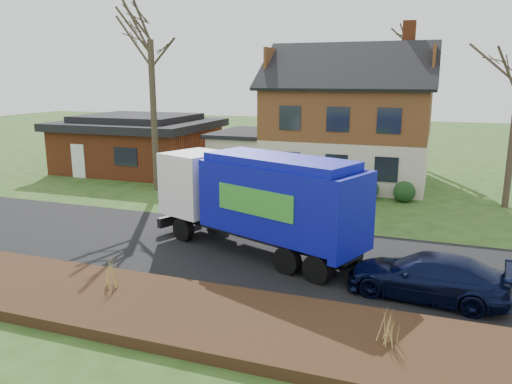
% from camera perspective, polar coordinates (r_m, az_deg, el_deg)
% --- Properties ---
extents(ground, '(120.00, 120.00, 0.00)m').
position_cam_1_polar(ground, '(18.37, -3.41, -6.58)').
color(ground, '#274517').
rests_on(ground, ground).
extents(road, '(80.00, 7.00, 0.02)m').
position_cam_1_polar(road, '(18.36, -3.41, -6.56)').
color(road, black).
rests_on(road, ground).
extents(mulch_verge, '(80.00, 3.50, 0.30)m').
position_cam_1_polar(mulch_verge, '(13.98, -12.25, -12.73)').
color(mulch_verge, black).
rests_on(mulch_verge, ground).
extents(main_house, '(12.95, 8.95, 9.26)m').
position_cam_1_polar(main_house, '(30.34, 9.71, 8.81)').
color(main_house, beige).
rests_on(main_house, ground).
extents(ranch_house, '(9.80, 8.20, 3.70)m').
position_cam_1_polar(ranch_house, '(34.78, -13.25, 5.49)').
color(ranch_house, brown).
rests_on(ranch_house, ground).
extents(garbage_truck, '(8.57, 5.08, 3.57)m').
position_cam_1_polar(garbage_truck, '(17.46, 0.39, -0.55)').
color(garbage_truck, black).
rests_on(garbage_truck, ground).
extents(silver_sedan, '(4.53, 3.10, 1.41)m').
position_cam_1_polar(silver_sedan, '(22.27, -0.18, -1.15)').
color(silver_sedan, '#B0B3B8').
rests_on(silver_sedan, ground).
extents(navy_wagon, '(4.64, 2.31, 1.30)m').
position_cam_1_polar(navy_wagon, '(15.10, 18.95, -9.10)').
color(navy_wagon, black).
rests_on(navy_wagon, ground).
extents(tree_front_west, '(3.78, 3.78, 11.22)m').
position_cam_1_polar(tree_front_west, '(27.94, -12.11, 19.09)').
color(tree_front_west, '#423827').
rests_on(tree_front_west, ground).
extents(tree_back, '(3.45, 3.45, 10.94)m').
position_cam_1_polar(tree_back, '(38.04, 17.77, 16.88)').
color(tree_back, '#3B3023').
rests_on(tree_back, ground).
extents(grass_clump_mid, '(0.33, 0.28, 0.93)m').
position_cam_1_polar(grass_clump_mid, '(14.89, -16.13, -8.72)').
color(grass_clump_mid, '#AA984B').
rests_on(grass_clump_mid, mulch_verge).
extents(grass_clump_east, '(0.33, 0.27, 0.82)m').
position_cam_1_polar(grass_clump_east, '(11.84, 14.97, -14.81)').
color(grass_clump_east, tan).
rests_on(grass_clump_east, mulch_verge).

